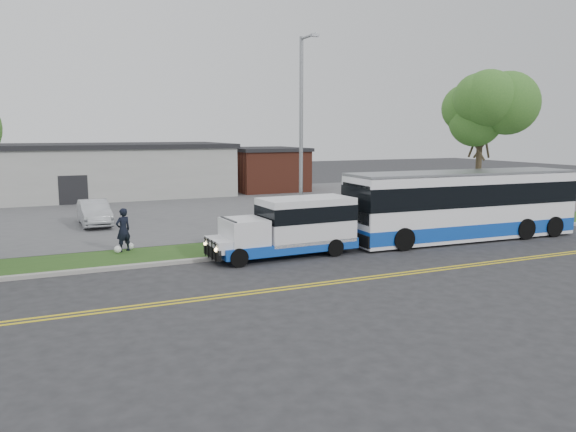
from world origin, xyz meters
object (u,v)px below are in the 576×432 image
tree_east (481,115)px  shuttle_bus (293,225)px  streetlight_near (302,133)px  parked_car_a (94,213)px  pedestrian (123,230)px  transit_bus (462,205)px

tree_east → shuttle_bus: tree_east is taller
streetlight_near → parked_car_a: 13.25m
tree_east → pedestrian: 19.76m
transit_bus → parked_car_a: transit_bus is taller
streetlight_near → pedestrian: streetlight_near is taller
streetlight_near → pedestrian: size_ratio=4.95×
tree_east → streetlight_near: (-11.00, -0.27, -0.97)m
tree_east → pedestrian: (-19.06, 1.00, -5.15)m
tree_east → transit_bus: (-3.16, -2.41, -4.50)m
streetlight_near → transit_bus: (7.84, -2.14, -3.52)m
transit_bus → tree_east: bearing=39.5°
tree_east → shuttle_bus: (-12.43, -2.38, -4.88)m
tree_east → streetlight_near: 11.05m
streetlight_near → transit_bus: streetlight_near is taller
streetlight_near → transit_bus: bearing=-15.3°
tree_east → streetlight_near: bearing=-178.6°
transit_bus → pedestrian: bearing=170.1°
parked_car_a → pedestrian: bearing=-88.1°
streetlight_near → parked_car_a: bearing=133.1°
pedestrian → parked_car_a: size_ratio=0.44×
tree_east → parked_car_a: 22.11m
pedestrian → shuttle_bus: bearing=128.3°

